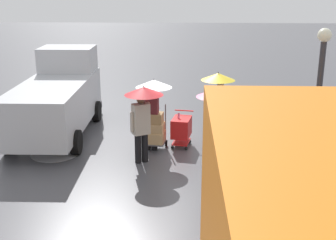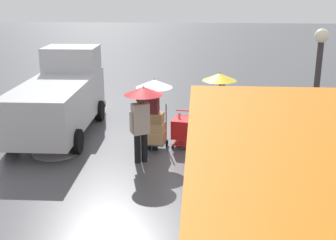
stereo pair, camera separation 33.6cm
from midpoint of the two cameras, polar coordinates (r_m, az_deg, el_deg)
The scene contains 10 objects.
ground_plane at distance 13.35m, azimuth 1.57°, elevation -3.24°, with size 90.00×90.00×0.00m, color #4C4C51.
slush_patch_near_cluster at distance 13.10m, azimuth -13.70°, elevation -4.13°, with size 1.38×1.38×0.01m, color silver.
cargo_van_parked_right at distance 14.56m, azimuth -13.29°, elevation 2.91°, with size 2.26×5.37×2.60m.
shopping_cart_vendor at distance 13.05m, azimuth 2.59°, elevation -1.09°, with size 0.68×0.90×1.04m.
hand_dolly_boxes at distance 12.78m, azimuth -0.69°, elevation -1.29°, with size 0.58×0.75×1.32m.
pedestrian_pink_side at distance 12.48m, azimuth -1.22°, elevation 2.93°, with size 1.04×1.04×2.15m.
pedestrian_black_side at distance 11.42m, azimuth 7.17°, elevation 1.44°, with size 1.04×1.04×2.15m.
pedestrian_white_side at distance 13.50m, azimuth 7.58°, elevation 3.89°, with size 1.04×1.04×2.15m.
pedestrian_far_side at distance 11.61m, azimuth -2.58°, elevation 1.83°, with size 1.04×1.04×2.15m.
street_lamp at distance 9.46m, azimuth 19.62°, elevation 2.17°, with size 0.28×0.28×3.86m.
Camera 2 is at (-0.66, 12.48, 4.67)m, focal length 46.64 mm.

